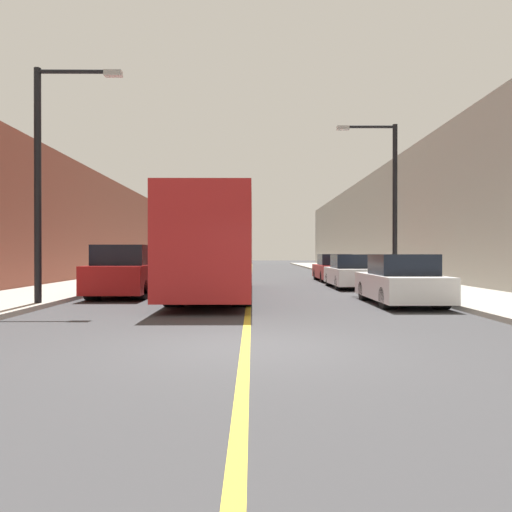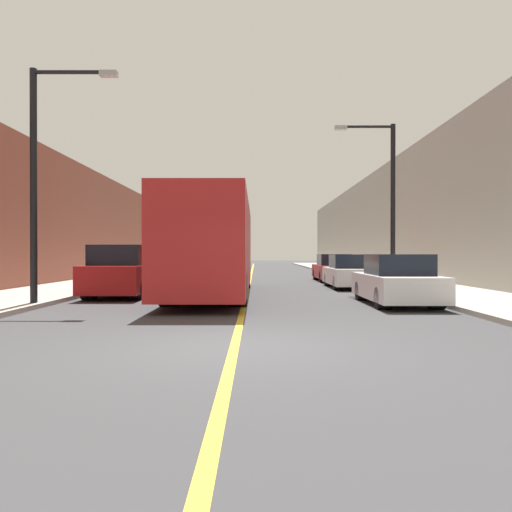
% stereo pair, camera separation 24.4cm
% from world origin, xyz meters
% --- Properties ---
extents(ground_plane, '(200.00, 200.00, 0.00)m').
position_xyz_m(ground_plane, '(0.00, 0.00, 0.00)').
color(ground_plane, '#38383A').
extents(sidewalk_left, '(3.77, 72.00, 0.14)m').
position_xyz_m(sidewalk_left, '(-7.64, 30.00, 0.07)').
color(sidewalk_left, '#9E998E').
rests_on(sidewalk_left, ground).
extents(sidewalk_right, '(3.77, 72.00, 0.14)m').
position_xyz_m(sidewalk_right, '(7.64, 30.00, 0.07)').
color(sidewalk_right, '#9E998E').
rests_on(sidewalk_right, ground).
extents(building_row_left, '(4.00, 72.00, 6.63)m').
position_xyz_m(building_row_left, '(-11.52, 30.00, 3.32)').
color(building_row_left, brown).
rests_on(building_row_left, ground).
extents(building_row_right, '(4.00, 72.00, 7.91)m').
position_xyz_m(building_row_right, '(11.52, 30.00, 3.96)').
color(building_row_right, gray).
rests_on(building_row_right, ground).
extents(road_center_line, '(0.16, 72.00, 0.01)m').
position_xyz_m(road_center_line, '(0.00, 30.00, 0.00)').
color(road_center_line, gold).
rests_on(road_center_line, ground).
extents(bus, '(2.55, 12.39, 3.42)m').
position_xyz_m(bus, '(-1.18, 10.15, 1.83)').
color(bus, '#AD1E1E').
rests_on(bus, ground).
extents(parked_suv_left, '(2.02, 4.70, 1.85)m').
position_xyz_m(parked_suv_left, '(-4.45, 9.76, 0.86)').
color(parked_suv_left, maroon).
rests_on(parked_suv_left, ground).
extents(car_right_near, '(1.88, 4.37, 1.53)m').
position_xyz_m(car_right_near, '(4.64, 6.81, 0.69)').
color(car_right_near, silver).
rests_on(car_right_near, ground).
extents(car_right_mid, '(1.79, 4.36, 1.51)m').
position_xyz_m(car_right_mid, '(4.53, 14.02, 0.68)').
color(car_right_mid, silver).
rests_on(car_right_mid, ground).
extents(car_right_far, '(1.85, 4.62, 1.52)m').
position_xyz_m(car_right_far, '(4.68, 19.58, 0.69)').
color(car_right_far, maroon).
rests_on(car_right_far, ground).
extents(street_lamp_left, '(2.52, 0.24, 6.75)m').
position_xyz_m(street_lamp_left, '(-5.82, 6.05, 4.02)').
color(street_lamp_left, black).
rests_on(street_lamp_left, sidewalk_left).
extents(street_lamp_right, '(2.52, 0.24, 6.79)m').
position_xyz_m(street_lamp_right, '(5.82, 12.39, 4.04)').
color(street_lamp_right, black).
rests_on(street_lamp_right, sidewalk_right).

